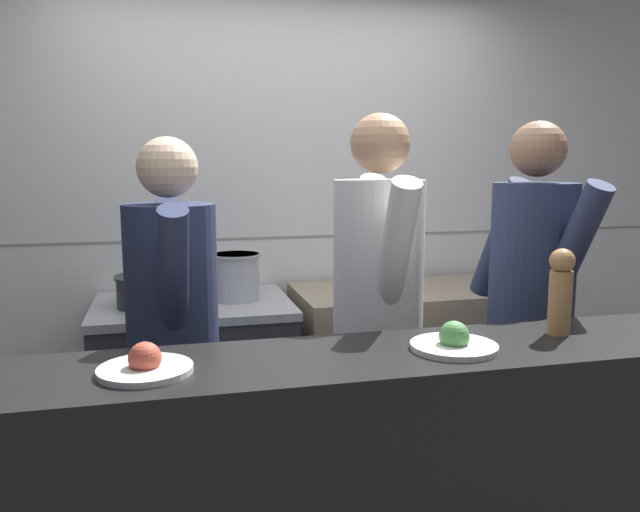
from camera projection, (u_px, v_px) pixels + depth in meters
name	position (u px, v px, depth m)	size (l,w,h in m)	color
wall_back_tiled	(278.00, 210.00, 3.52)	(8.00, 0.06, 2.60)	white
oven_range	(195.00, 388.00, 3.14)	(0.96, 0.71, 0.88)	#38383D
prep_counter	(412.00, 369.00, 3.42)	(1.27, 0.65, 0.90)	gray
pass_counter	(434.00, 504.00, 1.96)	(3.02, 0.45, 1.01)	black
stock_pot	(151.00, 289.00, 2.99)	(0.34, 0.34, 0.15)	#2D2D33
sauce_pot	(236.00, 276.00, 3.11)	(0.25, 0.25, 0.23)	#B7BABF
mixing_bowl_steel	(390.00, 284.00, 3.28)	(0.21, 0.21, 0.07)	#B7BABF
chefs_knife	(384.00, 295.00, 3.15)	(0.38, 0.13, 0.02)	#B7BABF
plated_dish_main	(145.00, 365.00, 1.66)	(0.25, 0.25, 0.09)	white
plated_dish_appetiser	(454.00, 343.00, 1.87)	(0.26, 0.26, 0.09)	white
pepper_mill	(561.00, 290.00, 2.02)	(0.08, 0.08, 0.28)	#AD7A47
chef_head_cook	(173.00, 336.00, 2.33)	(0.35, 0.72, 1.66)	black
chef_sous	(378.00, 312.00, 2.49)	(0.38, 0.77, 1.76)	black
chef_line	(530.00, 305.00, 2.65)	(0.41, 0.76, 1.74)	black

